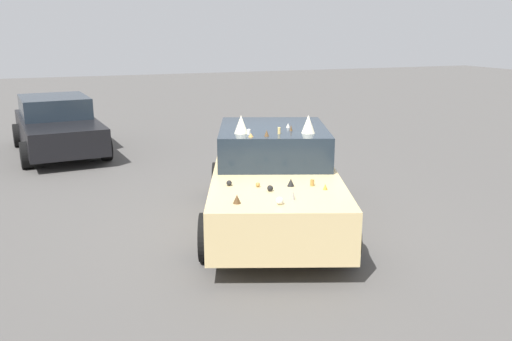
# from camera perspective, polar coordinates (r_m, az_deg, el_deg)

# --- Properties ---
(ground_plane) EXTENTS (60.00, 60.00, 0.00)m
(ground_plane) POSITION_cam_1_polar(r_m,az_deg,el_deg) (8.82, 1.83, -5.49)
(ground_plane) COLOR #514F4C
(art_car_decorated) EXTENTS (4.93, 3.30, 1.76)m
(art_car_decorated) POSITION_cam_1_polar(r_m,az_deg,el_deg) (8.69, 1.84, -0.67)
(art_car_decorated) COLOR #D8BC7F
(art_car_decorated) RESTS_ON ground
(parked_sedan_behind_left) EXTENTS (4.34, 2.27, 1.37)m
(parked_sedan_behind_left) POSITION_cam_1_polar(r_m,az_deg,el_deg) (14.54, -19.91, 4.43)
(parked_sedan_behind_left) COLOR black
(parked_sedan_behind_left) RESTS_ON ground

